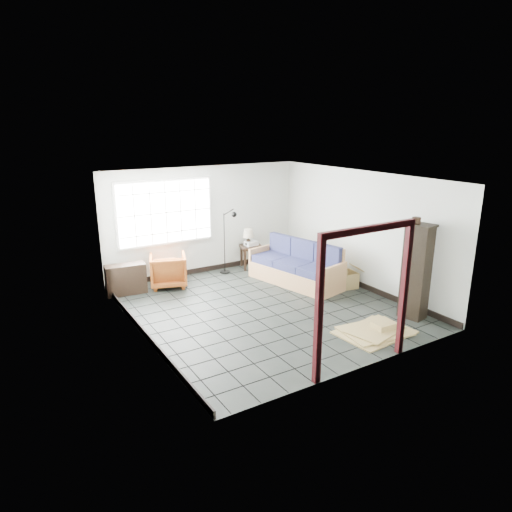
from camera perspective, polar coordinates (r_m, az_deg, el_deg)
ground at (r=9.25m, az=1.13°, el=-6.43°), size 5.50×5.50×0.00m
room_shell at (r=8.76m, az=1.09°, el=3.81°), size 5.02×5.52×2.61m
window_panel at (r=10.70m, az=-11.26°, el=5.37°), size 2.32×0.08×1.52m
doorway_trim at (r=6.79m, az=13.55°, el=-3.04°), size 1.80×0.08×2.20m
futon_sofa at (r=10.56m, az=5.18°, el=-1.49°), size 1.31×2.37×0.99m
armchair at (r=10.49m, az=-10.93°, el=-1.58°), size 0.98×0.95×0.81m
side_table at (r=11.58m, az=-0.60°, el=0.80°), size 0.66×0.66×0.58m
table_lamp at (r=11.52m, az=-0.98°, el=2.80°), size 0.31×0.31×0.43m
projector at (r=11.59m, az=-0.62°, el=1.62°), size 0.33×0.27×0.11m
floor_lamp at (r=11.13m, az=-3.37°, el=2.11°), size 0.42×0.32×1.59m
console_shelf at (r=10.25m, az=-15.95°, el=-2.80°), size 0.88×0.42×0.66m
tall_shelf at (r=9.00m, az=19.39°, el=-1.77°), size 0.47×0.56×1.82m
pot at (r=8.75m, az=19.40°, el=4.21°), size 0.19×0.19×0.12m
open_box at (r=10.47m, az=10.94°, el=-2.93°), size 0.92×0.56×0.49m
cardboard_pile at (r=8.44m, az=14.76°, el=-8.97°), size 1.36×1.01×0.19m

